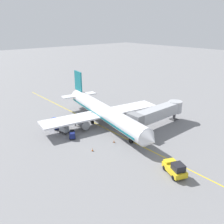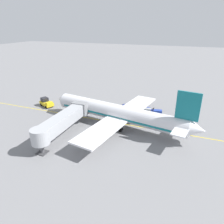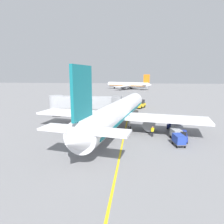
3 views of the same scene
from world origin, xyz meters
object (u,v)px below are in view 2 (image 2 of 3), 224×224
(parked_airliner, at_px, (119,113))
(baggage_tug_lead, at_px, (126,108))
(baggage_tug_trailing, at_px, (150,111))
(baggage_cart_third_in_train, at_px, (158,112))
(safety_cone_nose_left, at_px, (102,105))
(jet_bridge, at_px, (62,121))
(pushback_tractor, at_px, (46,103))
(safety_cone_nose_right, at_px, (93,112))
(ground_crew_wing_walker, at_px, (141,115))
(baggage_cart_front, at_px, (138,108))
(baggage_cart_second_in_train, at_px, (147,111))

(parked_airliner, bearing_deg, baggage_tug_lead, 8.16)
(parked_airliner, xyz_separation_m, baggage_tug_trailing, (10.06, -5.35, -2.47))
(baggage_cart_third_in_train, distance_m, safety_cone_nose_left, 16.27)
(jet_bridge, relative_size, pushback_tractor, 3.47)
(jet_bridge, height_order, pushback_tractor, jet_bridge)
(pushback_tractor, height_order, safety_cone_nose_right, pushback_tractor)
(ground_crew_wing_walker, bearing_deg, safety_cone_nose_left, 71.83)
(baggage_cart_front, distance_m, baggage_cart_third_in_train, 5.55)
(baggage_tug_trailing, height_order, safety_cone_nose_left, baggage_tug_trailing)
(baggage_tug_trailing, bearing_deg, baggage_cart_front, 94.22)
(baggage_tug_lead, bearing_deg, baggage_cart_second_in_train, -95.68)
(baggage_tug_trailing, distance_m, safety_cone_nose_left, 14.13)
(pushback_tractor, xyz_separation_m, baggage_cart_second_in_train, (4.98, -28.20, -0.15))
(baggage_cart_third_in_train, bearing_deg, safety_cone_nose_left, 87.08)
(baggage_cart_second_in_train, bearing_deg, jet_bridge, 142.33)
(baggage_cart_front, bearing_deg, pushback_tractor, 102.35)
(pushback_tractor, xyz_separation_m, safety_cone_nose_left, (5.65, -14.86, -0.81))
(baggage_tug_trailing, height_order, baggage_cart_second_in_train, baggage_tug_trailing)
(ground_crew_wing_walker, distance_m, safety_cone_nose_left, 13.24)
(pushback_tractor, height_order, baggage_cart_second_in_train, pushback_tractor)
(jet_bridge, relative_size, baggage_cart_second_in_train, 5.72)
(jet_bridge, relative_size, baggage_cart_third_in_train, 5.72)
(pushback_tractor, height_order, baggage_tug_lead, pushback_tractor)
(jet_bridge, height_order, ground_crew_wing_walker, jet_bridge)
(jet_bridge, xyz_separation_m, baggage_cart_third_in_train, (17.79, -16.76, -2.51))
(baggage_cart_second_in_train, bearing_deg, baggage_tug_lead, 84.32)
(baggage_tug_lead, xyz_separation_m, ground_crew_wing_walker, (-4.05, -5.19, 0.24))
(baggage_tug_trailing, distance_m, safety_cone_nose_right, 15.26)
(parked_airliner, bearing_deg, safety_cone_nose_left, 41.67)
(safety_cone_nose_left, bearing_deg, jet_bridge, 178.41)
(pushback_tractor, distance_m, baggage_tug_trailing, 29.57)
(jet_bridge, xyz_separation_m, baggage_cart_front, (18.58, -11.26, -2.51))
(baggage_tug_lead, relative_size, baggage_cart_front, 0.93)
(safety_cone_nose_left, bearing_deg, baggage_cart_third_in_train, -92.92)
(ground_crew_wing_walker, relative_size, safety_cone_nose_right, 2.86)
(pushback_tractor, bearing_deg, ground_crew_wing_walker, -86.82)
(ground_crew_wing_walker, bearing_deg, baggage_cart_third_in_train, -48.17)
(pushback_tractor, bearing_deg, baggage_cart_front, -77.65)
(pushback_tractor, xyz_separation_m, ground_crew_wing_walker, (1.52, -27.42, -0.15))
(baggage_tug_lead, bearing_deg, parked_airliner, -171.84)
(baggage_cart_second_in_train, bearing_deg, pushback_tractor, 100.02)
(jet_bridge, height_order, baggage_cart_third_in_train, jet_bridge)
(jet_bridge, bearing_deg, safety_cone_nose_right, -2.09)
(pushback_tractor, distance_m, baggage_tug_lead, 22.92)
(pushback_tractor, relative_size, baggage_cart_third_in_train, 1.65)
(parked_airliner, xyz_separation_m, jet_bridge, (-8.77, 9.29, 0.27))
(jet_bridge, relative_size, safety_cone_nose_left, 28.84)
(jet_bridge, distance_m, baggage_cart_third_in_train, 24.57)
(baggage_tug_trailing, bearing_deg, baggage_cart_third_in_train, -116.04)
(baggage_tug_trailing, distance_m, baggage_cart_front, 3.39)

